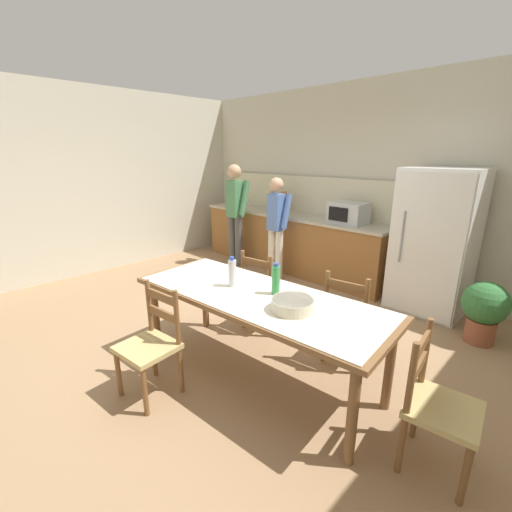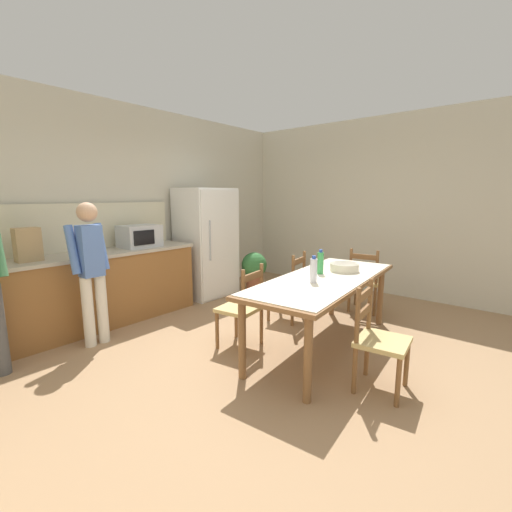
# 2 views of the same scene
# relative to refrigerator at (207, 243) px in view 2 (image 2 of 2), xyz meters

# --- Properties ---
(ground_plane) EXTENTS (8.32, 8.32, 0.00)m
(ground_plane) POSITION_rel_refrigerator_xyz_m (-1.22, -2.19, -0.87)
(ground_plane) COLOR #9E7A56
(wall_back) EXTENTS (6.52, 0.12, 2.90)m
(wall_back) POSITION_rel_refrigerator_xyz_m (-1.22, 0.47, 0.58)
(wall_back) COLOR beige
(wall_back) RESTS_ON ground
(wall_right) EXTENTS (0.12, 5.20, 2.90)m
(wall_right) POSITION_rel_refrigerator_xyz_m (2.04, -2.19, 0.58)
(wall_right) COLOR beige
(wall_right) RESTS_ON ground
(kitchen_counter) EXTENTS (3.52, 0.66, 0.94)m
(kitchen_counter) POSITION_rel_refrigerator_xyz_m (-2.28, 0.04, -0.40)
(kitchen_counter) COLOR brown
(kitchen_counter) RESTS_ON ground
(counter_splashback) EXTENTS (3.48, 0.03, 0.60)m
(counter_splashback) POSITION_rel_refrigerator_xyz_m (-2.28, 0.35, 0.36)
(counter_splashback) COLOR beige
(counter_splashback) RESTS_ON kitchen_counter
(refrigerator) EXTENTS (0.84, 0.73, 1.75)m
(refrigerator) POSITION_rel_refrigerator_xyz_m (0.00, 0.00, 0.00)
(refrigerator) COLOR white
(refrigerator) RESTS_ON ground
(microwave) EXTENTS (0.50, 0.39, 0.30)m
(microwave) POSITION_rel_refrigerator_xyz_m (-1.19, 0.02, 0.21)
(microwave) COLOR #B2B7BC
(microwave) RESTS_ON kitchen_counter
(paper_bag) EXTENTS (0.24, 0.16, 0.36)m
(paper_bag) POSITION_rel_refrigerator_xyz_m (-2.52, 0.01, 0.24)
(paper_bag) COLOR tan
(paper_bag) RESTS_ON kitchen_counter
(dining_table) EXTENTS (2.33, 1.04, 0.78)m
(dining_table) POSITION_rel_refrigerator_xyz_m (-0.56, -2.47, -0.17)
(dining_table) COLOR brown
(dining_table) RESTS_ON ground
(bottle_near_centre) EXTENTS (0.07, 0.07, 0.27)m
(bottle_near_centre) POSITION_rel_refrigerator_xyz_m (-0.84, -2.50, 0.03)
(bottle_near_centre) COLOR silver
(bottle_near_centre) RESTS_ON dining_table
(bottle_off_centre) EXTENTS (0.07, 0.07, 0.27)m
(bottle_off_centre) POSITION_rel_refrigerator_xyz_m (-0.45, -2.36, 0.03)
(bottle_off_centre) COLOR green
(bottle_off_centre) RESTS_ON dining_table
(serving_bowl) EXTENTS (0.32, 0.32, 0.09)m
(serving_bowl) POSITION_rel_refrigerator_xyz_m (-0.16, -2.50, -0.04)
(serving_bowl) COLOR beige
(serving_bowl) RESTS_ON dining_table
(chair_side_far_left) EXTENTS (0.47, 0.46, 0.91)m
(chair_side_far_left) POSITION_rel_refrigerator_xyz_m (-1.12, -1.80, -0.43)
(chair_side_far_left) COLOR brown
(chair_side_far_left) RESTS_ON ground
(chair_head_end) EXTENTS (0.45, 0.47, 0.91)m
(chair_head_end) POSITION_rel_refrigerator_xyz_m (0.86, -2.35, -0.43)
(chair_head_end) COLOR brown
(chair_head_end) RESTS_ON ground
(chair_side_far_right) EXTENTS (0.48, 0.47, 0.91)m
(chair_side_far_right) POSITION_rel_refrigerator_xyz_m (-0.11, -1.71, -0.43)
(chair_side_far_right) COLOR brown
(chair_side_far_right) RESTS_ON ground
(chair_side_near_left) EXTENTS (0.46, 0.45, 0.91)m
(chair_side_near_left) POSITION_rel_refrigerator_xyz_m (-1.00, -3.23, -0.43)
(chair_side_near_left) COLOR brown
(chair_side_near_left) RESTS_ON ground
(person_at_counter) EXTENTS (0.39, 0.27, 1.56)m
(person_at_counter) POSITION_rel_refrigerator_xyz_m (-2.11, -0.50, 0.00)
(person_at_counter) COLOR silver
(person_at_counter) RESTS_ON ground
(potted_plant) EXTENTS (0.44, 0.44, 0.67)m
(potted_plant) POSITION_rel_refrigerator_xyz_m (0.70, -0.43, -0.49)
(potted_plant) COLOR brown
(potted_plant) RESTS_ON ground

